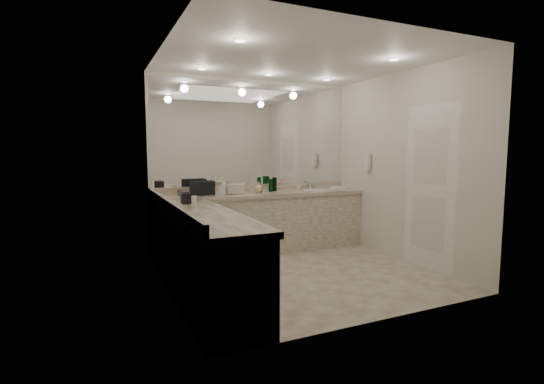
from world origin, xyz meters
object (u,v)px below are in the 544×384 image
sink (317,190)px  hand_towel (338,188)px  black_toiletry_bag (202,188)px  cream_cosmetic_case (236,189)px  soap_bottle_c (258,187)px  wall_phone (368,162)px  soap_bottle_a (224,187)px  soap_bottle_b (222,188)px

sink → hand_towel: bearing=-11.6°
black_toiletry_bag → cream_cosmetic_case: bearing=-11.4°
black_toiletry_bag → soap_bottle_c: 0.83m
hand_towel → wall_phone: bearing=-60.7°
soap_bottle_a → soap_bottle_c: soap_bottle_a is taller
sink → black_toiletry_bag: bearing=178.4°
cream_cosmetic_case → soap_bottle_a: 0.18m
sink → cream_cosmetic_case: cream_cosmetic_case is taller
wall_phone → soap_bottle_b: wall_phone is taller
soap_bottle_b → soap_bottle_a: bearing=52.3°
sink → cream_cosmetic_case: (-1.38, -0.04, 0.07)m
sink → soap_bottle_a: soap_bottle_a is taller
soap_bottle_a → soap_bottle_b: size_ratio=1.18×
black_toiletry_bag → soap_bottle_a: bearing=-10.8°
wall_phone → black_toiletry_bag: 2.54m
sink → soap_bottle_a: bearing=-179.8°
wall_phone → soap_bottle_c: bearing=163.9°
cream_cosmetic_case → sink: bearing=25.5°
soap_bottle_b → wall_phone: bearing=-11.8°
sink → wall_phone: 0.91m
hand_towel → black_toiletry_bag: bearing=176.7°
cream_cosmetic_case → soap_bottle_a: size_ratio=1.05×
hand_towel → soap_bottle_b: soap_bottle_b is taller
sink → soap_bottle_c: size_ratio=2.64×
black_toiletry_bag → hand_towel: 2.22m
wall_phone → soap_bottle_c: size_ratio=1.44×
black_toiletry_bag → soap_bottle_a: soap_bottle_a is taller
sink → hand_towel: (0.37, -0.07, 0.02)m
wall_phone → hand_towel: (-0.24, 0.43, -0.43)m
sink → black_toiletry_bag: black_toiletry_bag is taller
soap_bottle_a → hand_towel: bearing=-2.1°
black_toiletry_bag → soap_bottle_b: bearing=-19.6°
sink → cream_cosmetic_case: 1.38m
soap_bottle_c → black_toiletry_bag: bearing=174.4°
soap_bottle_b → black_toiletry_bag: bearing=160.4°
wall_phone → soap_bottle_c: wall_phone is taller
hand_towel → soap_bottle_c: (-1.38, 0.04, 0.06)m
sink → soap_bottle_b: bearing=-178.4°
sink → wall_phone: bearing=-39.6°
hand_towel → soap_bottle_b: (-1.95, 0.03, 0.07)m
cream_cosmetic_case → soap_bottle_a: bearing=-168.8°
black_toiletry_bag → cream_cosmetic_case: size_ratio=1.43×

